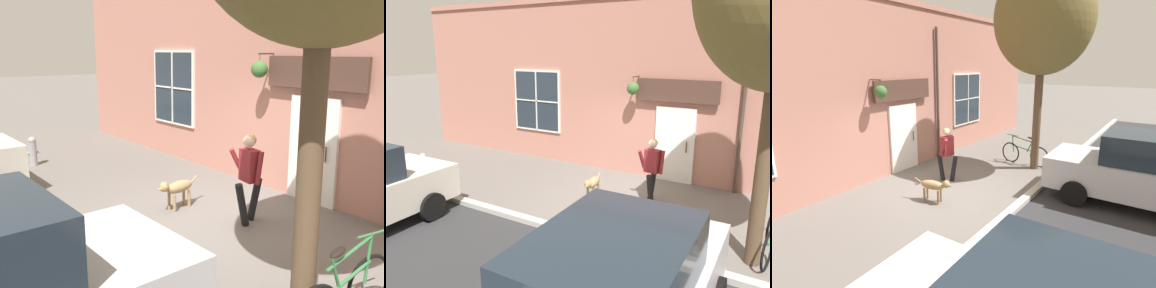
% 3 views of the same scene
% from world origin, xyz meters
% --- Properties ---
extents(ground_plane, '(90.00, 90.00, 0.00)m').
position_xyz_m(ground_plane, '(0.00, 0.00, 0.00)').
color(ground_plane, '#66605B').
extents(storefront_facade, '(0.95, 18.00, 5.15)m').
position_xyz_m(storefront_facade, '(-2.34, 0.01, 2.57)').
color(storefront_facade, '#B27566').
rests_on(storefront_facade, ground_plane).
extents(pedestrian_walking, '(0.70, 0.60, 1.59)m').
position_xyz_m(pedestrian_walking, '(-0.43, 0.61, 0.94)').
color(pedestrian_walking, black).
rests_on(pedestrian_walking, ground_plane).
extents(dog_on_leash, '(1.06, 0.34, 0.64)m').
position_xyz_m(dog_on_leash, '(0.17, -0.68, 0.42)').
color(dog_on_leash, '#997A51').
rests_on(dog_on_leash, ground_plane).
extents(street_tree_by_curb, '(2.94, 2.64, 6.20)m').
position_xyz_m(street_tree_by_curb, '(1.19, 3.13, 4.50)').
color(street_tree_by_curb, brown).
rests_on(street_tree_by_curb, ground_plane).
extents(leaning_bicycle, '(1.74, 0.17, 1.00)m').
position_xyz_m(leaning_bicycle, '(0.79, 3.29, 0.38)').
color(leaning_bicycle, black).
rests_on(leaning_bicycle, ground_plane).
extents(parked_car_mid_block, '(4.33, 2.00, 1.75)m').
position_xyz_m(parked_car_mid_block, '(4.41, 1.95, 0.88)').
color(parked_car_mid_block, '#B7B7BC').
rests_on(parked_car_mid_block, ground_plane).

